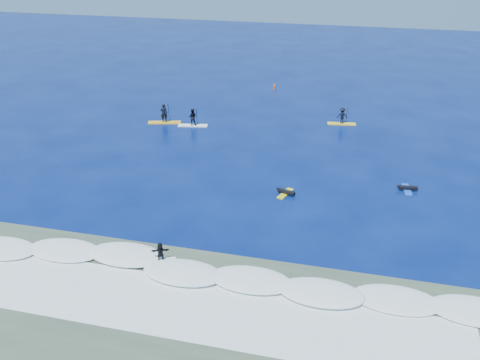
% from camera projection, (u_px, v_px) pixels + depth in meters
% --- Properties ---
extents(ground, '(160.00, 160.00, 0.00)m').
position_uv_depth(ground, '(217.00, 196.00, 40.36)').
color(ground, '#04124A').
rests_on(ground, ground).
extents(shallow_water, '(90.00, 13.00, 0.01)m').
position_uv_depth(shallow_water, '(141.00, 313.00, 28.10)').
color(shallow_water, '#354838').
rests_on(shallow_water, ground).
extents(breaking_wave, '(40.00, 6.00, 0.30)m').
position_uv_depth(breaking_wave, '(169.00, 270.00, 31.61)').
color(breaking_wave, white).
rests_on(breaking_wave, ground).
extents(whitewater, '(34.00, 5.00, 0.02)m').
position_uv_depth(whitewater, '(149.00, 301.00, 28.98)').
color(whitewater, silver).
rests_on(whitewater, ground).
extents(sup_paddler_left, '(3.47, 1.71, 2.36)m').
position_uv_depth(sup_paddler_left, '(164.00, 116.00, 54.99)').
color(sup_paddler_left, gold).
rests_on(sup_paddler_left, ground).
extents(sup_paddler_center, '(3.09, 1.32, 2.11)m').
position_uv_depth(sup_paddler_center, '(193.00, 119.00, 54.12)').
color(sup_paddler_center, white).
rests_on(sup_paddler_center, ground).
extents(sup_paddler_right, '(2.94, 1.11, 2.01)m').
position_uv_depth(sup_paddler_right, '(342.00, 117.00, 54.61)').
color(sup_paddler_right, yellow).
rests_on(sup_paddler_right, ground).
extents(prone_paddler_near, '(1.51, 1.99, 0.40)m').
position_uv_depth(prone_paddler_near, '(286.00, 193.00, 40.51)').
color(prone_paddler_near, gold).
rests_on(prone_paddler_near, ground).
extents(prone_paddler_far, '(1.60, 2.05, 0.42)m').
position_uv_depth(prone_paddler_far, '(407.00, 189.00, 41.12)').
color(prone_paddler_far, blue).
rests_on(prone_paddler_far, ground).
extents(wave_surfer, '(1.82, 1.14, 1.28)m').
position_uv_depth(wave_surfer, '(160.00, 253.00, 31.88)').
color(wave_surfer, white).
rests_on(wave_surfer, breaking_wave).
extents(marker_buoy, '(0.31, 0.31, 0.74)m').
position_uv_depth(marker_buoy, '(275.00, 87.00, 66.65)').
color(marker_buoy, '#E94414').
rests_on(marker_buoy, ground).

